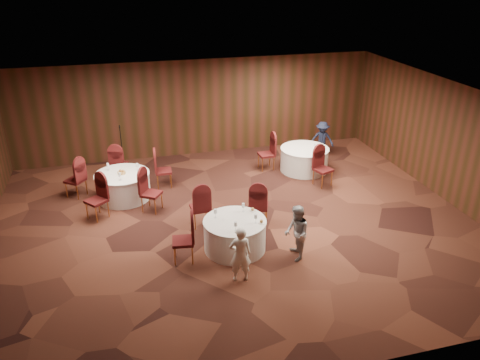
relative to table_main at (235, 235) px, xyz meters
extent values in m
plane|color=black|center=(0.27, 1.12, -0.38)|extent=(12.00, 12.00, 0.00)
plane|color=silver|center=(0.27, 1.12, 2.82)|extent=(12.00, 12.00, 0.00)
plane|color=black|center=(0.27, 6.12, 1.22)|extent=(12.00, 0.00, 12.00)
plane|color=black|center=(0.27, -3.88, 1.22)|extent=(12.00, 0.00, 12.00)
plane|color=black|center=(6.27, 1.12, 1.22)|extent=(0.00, 10.00, 10.00)
cylinder|color=white|center=(0.00, 0.00, -0.02)|extent=(1.41, 1.41, 0.72)
cylinder|color=white|center=(0.00, 0.00, 0.35)|extent=(1.43, 1.43, 0.03)
cylinder|color=white|center=(-2.37, 3.28, -0.02)|extent=(1.47, 1.47, 0.72)
cylinder|color=white|center=(-2.37, 3.28, 0.35)|extent=(1.50, 1.50, 0.03)
cylinder|color=white|center=(3.22, 3.80, -0.02)|extent=(1.48, 1.48, 0.72)
cylinder|color=white|center=(3.22, 3.80, 0.35)|extent=(1.51, 1.51, 0.03)
cylinder|color=silver|center=(-0.39, 0.25, 0.37)|extent=(0.06, 0.06, 0.01)
cylinder|color=silver|center=(-0.39, 0.25, 0.43)|extent=(0.01, 0.01, 0.11)
cone|color=silver|center=(-0.39, 0.25, 0.53)|extent=(0.08, 0.08, 0.10)
cylinder|color=silver|center=(0.43, -0.21, 0.37)|extent=(0.06, 0.06, 0.01)
cylinder|color=silver|center=(0.43, -0.21, 0.43)|extent=(0.01, 0.01, 0.11)
cone|color=silver|center=(0.43, -0.21, 0.53)|extent=(0.08, 0.08, 0.10)
cylinder|color=silver|center=(-0.09, -0.41, 0.37)|extent=(0.06, 0.06, 0.01)
cylinder|color=silver|center=(-0.09, -0.41, 0.43)|extent=(0.01, 0.01, 0.11)
cone|color=silver|center=(-0.09, -0.41, 0.53)|extent=(0.08, 0.08, 0.10)
cylinder|color=silver|center=(0.30, 0.36, 0.37)|extent=(0.06, 0.06, 0.01)
cylinder|color=silver|center=(0.30, 0.36, 0.43)|extent=(0.01, 0.01, 0.11)
cone|color=silver|center=(0.30, 0.36, 0.53)|extent=(0.08, 0.08, 0.10)
cylinder|color=white|center=(-0.01, -0.53, 0.37)|extent=(0.15, 0.15, 0.01)
sphere|color=#9E6B33|center=(-0.01, -0.53, 0.41)|extent=(0.08, 0.08, 0.08)
cylinder|color=white|center=(0.55, -0.25, 0.37)|extent=(0.15, 0.15, 0.01)
sphere|color=#9E6B33|center=(0.55, -0.25, 0.41)|extent=(0.08, 0.08, 0.08)
cylinder|color=white|center=(0.52, 0.34, 0.37)|extent=(0.15, 0.15, 0.01)
sphere|color=#9E6B33|center=(0.52, 0.34, 0.41)|extent=(0.08, 0.08, 0.08)
cylinder|color=silver|center=(-1.93, 3.39, 0.37)|extent=(0.06, 0.06, 0.01)
cylinder|color=silver|center=(-1.93, 3.39, 0.43)|extent=(0.01, 0.01, 0.11)
cone|color=silver|center=(-1.93, 3.39, 0.53)|extent=(0.08, 0.08, 0.10)
cylinder|color=silver|center=(-2.72, 3.61, 0.37)|extent=(0.06, 0.06, 0.01)
cylinder|color=silver|center=(-2.72, 3.61, 0.43)|extent=(0.01, 0.01, 0.11)
cone|color=silver|center=(-2.72, 3.61, 0.53)|extent=(0.08, 0.08, 0.10)
cylinder|color=silver|center=(-2.42, 2.87, 0.37)|extent=(0.06, 0.06, 0.01)
cylinder|color=silver|center=(-2.42, 2.87, 0.43)|extent=(0.01, 0.01, 0.11)
cone|color=silver|center=(-2.42, 2.87, 0.53)|extent=(0.08, 0.08, 0.10)
cylinder|color=#9C6F3E|center=(-2.37, 3.28, 0.39)|extent=(0.22, 0.22, 0.06)
sphere|color=#9E6B33|center=(-2.40, 3.30, 0.45)|extent=(0.07, 0.07, 0.07)
sphere|color=#9E6B33|center=(-2.33, 3.26, 0.45)|extent=(0.07, 0.07, 0.07)
cylinder|color=silver|center=(3.42, 3.53, 0.37)|extent=(0.06, 0.06, 0.01)
cylinder|color=silver|center=(3.42, 3.53, 0.43)|extent=(0.01, 0.01, 0.11)
cone|color=silver|center=(3.42, 3.53, 0.53)|extent=(0.08, 0.08, 0.10)
cylinder|color=black|center=(-2.30, 4.73, -0.37)|extent=(0.24, 0.24, 0.02)
cylinder|color=black|center=(-2.30, 4.73, 0.45)|extent=(0.02, 0.02, 1.62)
cylinder|color=black|center=(-2.30, 4.78, 1.23)|extent=(0.04, 0.12, 0.04)
imported|color=white|center=(-0.18, -1.16, 0.25)|extent=(0.48, 0.34, 1.25)
imported|color=#A1A2A6|center=(1.22, -0.70, 0.26)|extent=(0.56, 0.68, 1.28)
imported|color=black|center=(4.22, 4.73, 0.24)|extent=(0.91, 0.77, 1.23)
camera|label=1|loc=(-2.22, -8.85, 5.65)|focal=35.00mm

